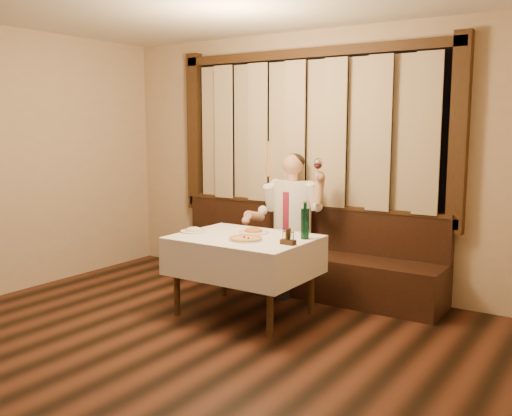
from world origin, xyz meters
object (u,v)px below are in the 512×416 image
Objects in this scene: pasta_cream at (194,228)px; cruet_caddy at (288,239)px; pizza at (246,239)px; banquette at (297,261)px; dining_table at (244,247)px; pasta_red at (254,229)px; seated_man at (289,213)px; green_bottle at (305,223)px.

cruet_caddy is at bearing 0.27° from pasta_cream.
cruet_caddy is at bearing 7.08° from pizza.
pizza is at bearing -84.39° from banquette.
cruet_caddy reaches higher than pizza.
pizza reaches higher than dining_table.
cruet_caddy is at bearing -64.59° from banquette.
seated_man is (-0.04, 0.75, 0.06)m from pasta_red.
green_bottle is (0.53, 0.21, 0.25)m from dining_table.
green_bottle is (0.55, 0.03, 0.11)m from pasta_red.
banquette is at bearing 90.00° from dining_table.
dining_table is at bearing -158.58° from green_bottle.
pizza is at bearing -4.13° from pasta_cream.
seated_man reaches higher than green_bottle.
green_bottle reaches higher than banquette.
green_bottle is 0.23× the size of seated_man.
pasta_cream reaches higher than dining_table.
pizza is 1.09× the size of pasta_red.
dining_table is 3.66× the size of green_bottle.
pasta_red reaches higher than pizza.
green_bottle is 0.32m from cruet_caddy.
dining_table is 0.22m from pizza.
dining_table is 0.56m from cruet_caddy.
pasta_cream is at bearing -114.71° from seated_man.
green_bottle is at bearing -51.03° from seated_man.
dining_table is at bearing -84.57° from pasta_red.
green_bottle reaches higher than cruet_caddy.
cruet_caddy is at bearing -9.90° from dining_table.
seated_man is at bearing -121.65° from banquette.
cruet_caddy is at bearing -26.70° from pasta_red.
cruet_caddy reaches higher than pasta_red.
dining_table is at bearing 10.42° from pasta_cream.
pasta_red is 0.75m from seated_man.
seated_man is (-0.06, 0.93, 0.20)m from dining_table.
pizza is 1.09m from seated_man.
pasta_red is 1.12× the size of pasta_cream.
banquette is 1.26m from pizza.
dining_table is at bearing 171.62° from cruet_caddy.
dining_table is at bearing -90.00° from banquette.
pasta_red is at bearing 95.43° from dining_table.
pasta_red is at bearing -91.18° from banquette.
dining_table is (0.00, -1.02, 0.34)m from banquette.
banquette is 1.33m from pasta_cream.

